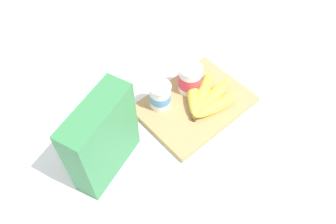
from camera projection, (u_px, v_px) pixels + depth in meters
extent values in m
plane|color=white|center=(195.00, 106.00, 1.05)|extent=(2.40, 2.40, 0.00)
cube|color=tan|center=(195.00, 104.00, 1.04)|extent=(0.32, 0.24, 0.02)
cube|color=#38844C|center=(102.00, 139.00, 0.83)|extent=(0.22, 0.14, 0.25)
cylinder|color=white|center=(160.00, 96.00, 1.00)|extent=(0.06, 0.06, 0.08)
cylinder|color=#5193D1|center=(160.00, 96.00, 1.00)|extent=(0.06, 0.06, 0.03)
cylinder|color=silver|center=(160.00, 87.00, 0.96)|extent=(0.07, 0.07, 0.00)
cylinder|color=white|center=(190.00, 79.00, 1.03)|extent=(0.07, 0.07, 0.09)
cylinder|color=#DB384C|center=(190.00, 79.00, 1.03)|extent=(0.07, 0.07, 0.04)
cylinder|color=silver|center=(191.00, 69.00, 1.00)|extent=(0.07, 0.07, 0.00)
ellipsoid|color=yellow|center=(216.00, 106.00, 1.01)|extent=(0.16, 0.07, 0.03)
ellipsoid|color=yellow|center=(212.00, 98.00, 1.02)|extent=(0.19, 0.07, 0.03)
ellipsoid|color=yellow|center=(203.00, 93.00, 1.03)|extent=(0.18, 0.12, 0.04)
ellipsoid|color=yellow|center=(193.00, 91.00, 1.04)|extent=(0.15, 0.16, 0.04)
cylinder|color=brown|center=(194.00, 118.00, 0.99)|extent=(0.01, 0.01, 0.02)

